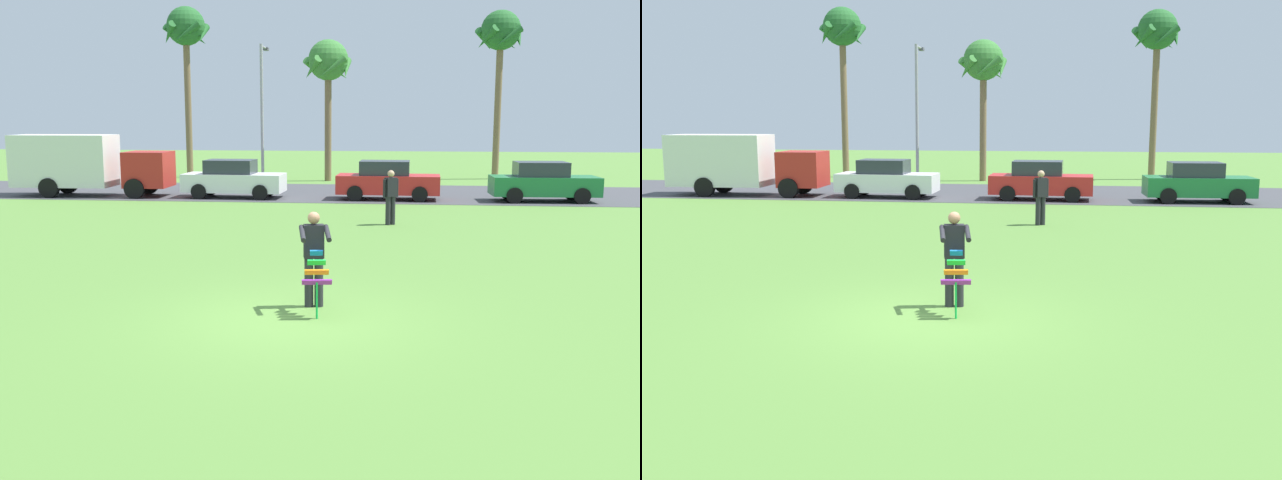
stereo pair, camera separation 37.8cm
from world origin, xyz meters
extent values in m
plane|color=#568438|center=(0.00, 0.00, 0.00)|extent=(120.00, 120.00, 0.00)
cube|color=#424247|center=(0.00, 20.39, 0.01)|extent=(120.00, 8.00, 0.01)
cylinder|color=#26262B|center=(0.35, 0.86, 0.45)|extent=(0.16, 0.16, 0.90)
cylinder|color=#26262B|center=(0.17, 0.82, 0.45)|extent=(0.16, 0.16, 0.90)
cube|color=black|center=(0.26, 0.84, 1.20)|extent=(0.40, 0.29, 0.60)
sphere|color=#9E7051|center=(0.26, 0.84, 1.62)|extent=(0.22, 0.22, 0.22)
cylinder|color=black|center=(0.53, 0.65, 1.38)|extent=(0.21, 0.59, 0.24)
cylinder|color=black|center=(0.10, 0.56, 1.38)|extent=(0.21, 0.59, 0.24)
cube|color=blue|center=(0.34, 0.53, 1.05)|extent=(0.24, 0.17, 0.12)
cube|color=green|center=(0.37, 0.37, 0.91)|extent=(0.34, 0.18, 0.12)
cube|color=orange|center=(0.39, 0.21, 0.78)|extent=(0.43, 0.19, 0.12)
cube|color=purple|center=(0.41, 0.05, 0.64)|extent=(0.53, 0.21, 0.12)
cylinder|color=green|center=(0.41, 0.05, 0.32)|extent=(0.04, 0.04, 0.64)
cube|color=#B2231E|center=(-8.91, 18.05, 1.17)|extent=(1.84, 1.94, 1.50)
cube|color=silver|center=(-12.61, 17.98, 1.52)|extent=(4.24, 2.09, 2.20)
cylinder|color=black|center=(-9.28, 18.97, 0.42)|extent=(0.85, 0.30, 0.84)
cylinder|color=black|center=(-9.24, 17.13, 0.42)|extent=(0.85, 0.30, 0.84)
cylinder|color=black|center=(-12.99, 18.89, 0.42)|extent=(0.85, 0.30, 0.84)
cylinder|color=black|center=(-12.95, 17.05, 0.42)|extent=(0.85, 0.30, 0.84)
cube|color=white|center=(-5.18, 17.99, 0.64)|extent=(4.26, 1.86, 0.76)
cube|color=#282D38|center=(-5.33, 18.00, 1.30)|extent=(2.07, 1.47, 0.60)
cylinder|color=black|center=(-3.85, 18.75, 0.32)|extent=(0.65, 0.24, 0.64)
cylinder|color=black|center=(-3.91, 17.14, 0.32)|extent=(0.65, 0.24, 0.64)
cylinder|color=black|center=(-6.45, 18.85, 0.32)|extent=(0.65, 0.24, 0.64)
cylinder|color=black|center=(-6.51, 17.23, 0.32)|extent=(0.65, 0.24, 0.64)
cube|color=red|center=(1.30, 17.99, 0.64)|extent=(4.25, 1.83, 0.76)
cube|color=#282D38|center=(1.15, 18.00, 1.30)|extent=(2.06, 1.46, 0.60)
cylinder|color=black|center=(2.63, 18.76, 0.32)|extent=(0.65, 0.24, 0.64)
cylinder|color=black|center=(2.57, 17.14, 0.32)|extent=(0.65, 0.24, 0.64)
cylinder|color=black|center=(0.02, 18.84, 0.32)|extent=(0.65, 0.24, 0.64)
cylinder|color=black|center=(-0.03, 17.23, 0.32)|extent=(0.65, 0.24, 0.64)
cube|color=#1E7238|center=(7.55, 17.99, 0.64)|extent=(4.26, 1.86, 0.76)
cube|color=#282D38|center=(7.40, 17.99, 1.30)|extent=(2.07, 1.47, 0.60)
cylinder|color=black|center=(8.82, 18.85, 0.32)|extent=(0.65, 0.24, 0.64)
cylinder|color=black|center=(8.88, 17.23, 0.32)|extent=(0.65, 0.24, 0.64)
cylinder|color=black|center=(6.22, 18.75, 0.32)|extent=(0.65, 0.24, 0.64)
cylinder|color=black|center=(6.28, 17.14, 0.32)|extent=(0.65, 0.24, 0.64)
cylinder|color=brown|center=(-10.05, 27.93, 4.04)|extent=(0.36, 0.36, 8.08)
sphere|color=#236028|center=(-10.05, 27.93, 8.28)|extent=(2.10, 2.10, 2.10)
cone|color=#236028|center=(-9.10, 27.93, 7.83)|extent=(0.44, 1.56, 1.28)
cone|color=#236028|center=(-9.75, 28.83, 7.83)|extent=(1.62, 0.90, 1.28)
cone|color=#236028|center=(-10.82, 28.49, 7.83)|extent=(1.27, 1.52, 1.28)
cone|color=#236028|center=(-10.82, 27.37, 7.83)|extent=(1.27, 1.52, 1.28)
cone|color=#236028|center=(-9.75, 27.02, 7.83)|extent=(1.62, 0.90, 1.28)
cylinder|color=brown|center=(-2.05, 26.47, 3.05)|extent=(0.36, 0.36, 6.09)
sphere|color=#387A33|center=(-2.05, 26.47, 6.29)|extent=(2.10, 2.10, 2.10)
cone|color=#387A33|center=(-1.10, 26.47, 5.84)|extent=(0.44, 1.56, 1.28)
cone|color=#387A33|center=(-1.76, 27.37, 5.84)|extent=(1.62, 0.90, 1.28)
cone|color=#387A33|center=(-2.82, 27.03, 5.84)|extent=(1.27, 1.52, 1.28)
cone|color=#387A33|center=(-2.82, 25.91, 5.84)|extent=(1.27, 1.52, 1.28)
cone|color=#387A33|center=(-1.76, 25.56, 5.84)|extent=(1.62, 0.90, 1.28)
cylinder|color=brown|center=(6.97, 28.65, 3.86)|extent=(0.36, 0.36, 7.73)
sphere|color=#236028|center=(6.97, 28.65, 7.93)|extent=(2.10, 2.10, 2.10)
cone|color=#236028|center=(7.92, 28.65, 7.48)|extent=(0.44, 1.56, 1.28)
cone|color=#236028|center=(7.27, 29.55, 7.48)|extent=(1.62, 0.90, 1.28)
cone|color=#236028|center=(6.21, 29.21, 7.48)|extent=(1.27, 1.52, 1.28)
cone|color=#236028|center=(6.21, 28.09, 7.48)|extent=(1.27, 1.52, 1.28)
cone|color=#236028|center=(7.27, 27.74, 7.48)|extent=(1.62, 0.90, 1.28)
cylinder|color=#9E9EA3|center=(-5.29, 24.94, 3.50)|extent=(0.16, 0.16, 7.00)
cylinder|color=#9E9EA3|center=(-5.29, 25.64, 6.90)|extent=(0.10, 1.40, 0.10)
cube|color=#4C4C51|center=(-5.29, 26.29, 6.86)|extent=(0.24, 0.44, 0.16)
cylinder|color=#26262B|center=(1.42, 10.93, 0.45)|extent=(0.16, 0.16, 0.90)
cylinder|color=#26262B|center=(1.56, 11.03, 0.45)|extent=(0.16, 0.16, 0.90)
cube|color=black|center=(1.49, 10.98, 1.20)|extent=(0.42, 0.39, 0.60)
sphere|color=tan|center=(1.49, 10.98, 1.62)|extent=(0.22, 0.22, 0.22)
cylinder|color=black|center=(1.29, 10.84, 1.17)|extent=(0.09, 0.09, 0.58)
cylinder|color=black|center=(1.69, 11.12, 1.17)|extent=(0.09, 0.09, 0.58)
camera|label=1|loc=(1.77, -11.66, 3.40)|focal=40.26mm
camera|label=2|loc=(2.14, -11.61, 3.40)|focal=40.26mm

